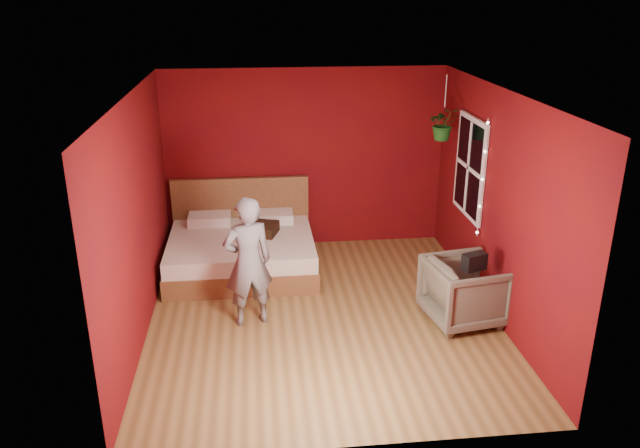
{
  "coord_description": "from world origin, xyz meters",
  "views": [
    {
      "loc": [
        -0.73,
        -6.43,
        3.63
      ],
      "look_at": [
        0.01,
        0.4,
        1.01
      ],
      "focal_mm": 35.0,
      "sensor_mm": 36.0,
      "label": 1
    }
  ],
  "objects": [
    {
      "name": "person",
      "position": [
        -0.84,
        -0.05,
        0.76
      ],
      "size": [
        0.63,
        0.5,
        1.52
      ],
      "primitive_type": "imported",
      "rotation": [
        0.0,
        0.0,
        3.41
      ],
      "color": "slate",
      "rests_on": "ground"
    },
    {
      "name": "fairy_lights",
      "position": [
        1.94,
        0.38,
        1.5
      ],
      "size": [
        0.04,
        0.04,
        1.45
      ],
      "color": "silver",
      "rests_on": "room_walls"
    },
    {
      "name": "handbag",
      "position": [
        1.6,
        -0.5,
        0.85
      ],
      "size": [
        0.29,
        0.21,
        0.19
      ],
      "primitive_type": "cube",
      "rotation": [
        0.0,
        0.0,
        0.36
      ],
      "color": "black",
      "rests_on": "armchair"
    },
    {
      "name": "room_walls",
      "position": [
        0.0,
        0.0,
        1.68
      ],
      "size": [
        4.04,
        4.54,
        2.62
      ],
      "color": "#660C0A",
      "rests_on": "ground"
    },
    {
      "name": "hanging_plant",
      "position": [
        1.71,
        1.29,
        1.98
      ],
      "size": [
        0.4,
        0.35,
        0.84
      ],
      "color": "silver",
      "rests_on": "room_walls"
    },
    {
      "name": "window",
      "position": [
        1.97,
        0.9,
        1.5
      ],
      "size": [
        0.05,
        0.97,
        1.27
      ],
      "color": "white",
      "rests_on": "room_walls"
    },
    {
      "name": "floor",
      "position": [
        0.0,
        0.0,
        0.0
      ],
      "size": [
        4.5,
        4.5,
        0.0
      ],
      "primitive_type": "plane",
      "color": "olive",
      "rests_on": "ground"
    },
    {
      "name": "bed",
      "position": [
        -0.95,
        1.46,
        0.28
      ],
      "size": [
        1.96,
        1.66,
        1.08
      ],
      "color": "brown",
      "rests_on": "ground"
    },
    {
      "name": "armchair",
      "position": [
        1.6,
        -0.28,
        0.38
      ],
      "size": [
        0.95,
        0.93,
        0.75
      ],
      "primitive_type": "imported",
      "rotation": [
        0.0,
        0.0,
        1.74
      ],
      "color": "#686352",
      "rests_on": "ground"
    },
    {
      "name": "throw_pillow",
      "position": [
        -0.66,
        1.46,
        0.56
      ],
      "size": [
        0.5,
        0.5,
        0.14
      ],
      "primitive_type": "cube",
      "rotation": [
        0.0,
        0.0,
        -0.32
      ],
      "color": "black",
      "rests_on": "bed"
    }
  ]
}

